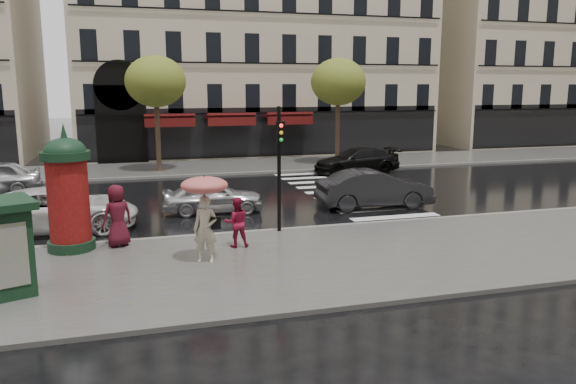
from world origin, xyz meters
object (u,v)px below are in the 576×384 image
object	(u,v)px
man_burgundy	(117,216)
car_silver	(213,196)
morris_column	(68,190)
car_black	(356,161)
traffic_light	(280,157)
woman_red	(237,222)
car_white	(56,210)
car_darkgrey	(374,189)
woman_umbrella	(205,204)

from	to	relation	value
man_burgundy	car_silver	distance (m)	5.61
morris_column	car_black	xyz separation A→B (m)	(14.42, 12.31, -1.21)
traffic_light	woman_red	bearing A→B (deg)	-141.13
car_white	car_black	xyz separation A→B (m)	(15.12, 9.38, -0.03)
traffic_light	car_silver	distance (m)	4.77
car_white	car_black	size ratio (longest dim) A/B	1.09
car_darkgrey	car_white	xyz separation A→B (m)	(-12.14, -0.49, -0.03)
woman_umbrella	man_burgundy	world-z (taller)	woman_umbrella
woman_umbrella	man_burgundy	xyz separation A→B (m)	(-2.36, 2.32, -0.68)
woman_umbrella	morris_column	bearing A→B (deg)	147.96
woman_red	morris_column	world-z (taller)	morris_column
woman_red	traffic_light	size ratio (longest dim) A/B	0.37
morris_column	car_white	distance (m)	3.23
traffic_light	car_darkgrey	xyz separation A→B (m)	(4.89, 3.10, -1.87)
car_white	car_darkgrey	bearing A→B (deg)	-87.05
woman_red	car_black	size ratio (longest dim) A/B	0.31
man_burgundy	car_darkgrey	distance (m)	10.66
car_silver	woman_umbrella	bearing A→B (deg)	174.76
woman_red	car_silver	size ratio (longest dim) A/B	0.39
car_silver	car_black	distance (m)	12.42
traffic_light	car_white	xyz separation A→B (m)	(-7.25, 2.61, -1.89)
woman_red	car_silver	distance (m)	5.42
car_black	traffic_light	bearing A→B (deg)	-34.53
woman_umbrella	car_white	world-z (taller)	woman_umbrella
man_burgundy	car_white	xyz separation A→B (m)	(-2.05, 2.93, -0.32)
traffic_light	car_darkgrey	bearing A→B (deg)	32.38
woman_umbrella	car_silver	xyz separation A→B (m)	(1.19, 6.65, -1.09)
woman_umbrella	woman_red	bearing A→B (deg)	48.22
traffic_light	car_black	distance (m)	14.47
woman_red	car_black	world-z (taller)	woman_red
traffic_light	car_darkgrey	world-z (taller)	traffic_light
morris_column	car_black	distance (m)	18.99
man_burgundy	car_white	size ratio (longest dim) A/B	0.35
car_white	car_black	world-z (taller)	car_white
woman_red	car_black	distance (m)	16.48
woman_umbrella	traffic_light	xyz separation A→B (m)	(2.84, 2.64, 0.90)
traffic_light	car_black	bearing A→B (deg)	56.73
traffic_light	car_black	size ratio (longest dim) A/B	0.84
morris_column	car_darkgrey	xyz separation A→B (m)	(11.44, 3.42, -1.15)
woman_red	car_darkgrey	size ratio (longest dim) A/B	0.32
woman_umbrella	car_black	xyz separation A→B (m)	(10.71, 14.63, -1.03)
car_black	car_darkgrey	bearing A→B (deg)	-19.77
woman_umbrella	car_white	distance (m)	6.92
man_burgundy	morris_column	size ratio (longest dim) A/B	0.50
traffic_light	car_black	world-z (taller)	traffic_light
man_burgundy	car_silver	world-z (taller)	man_burgundy
woman_umbrella	car_black	distance (m)	18.16
man_burgundy	car_black	size ratio (longest dim) A/B	0.38
morris_column	car_darkgrey	world-z (taller)	morris_column
woman_umbrella	traffic_light	bearing A→B (deg)	42.84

